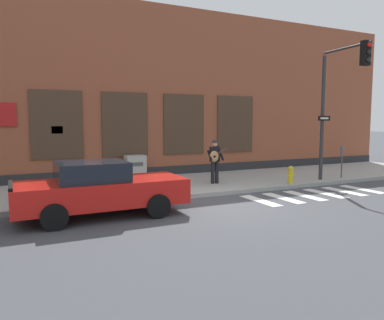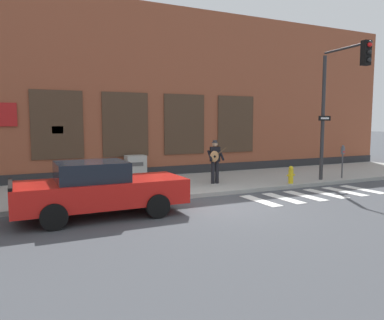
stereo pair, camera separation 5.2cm
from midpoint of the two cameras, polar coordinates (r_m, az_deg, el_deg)
name	(u,v)px [view 1 (the left image)]	position (r m, az deg, el deg)	size (l,w,h in m)	color
ground_plane	(224,206)	(11.80, 4.74, -6.95)	(160.00, 160.00, 0.00)	#424449
sidewalk	(176,185)	(15.08, -2.50, -3.82)	(28.00, 4.72, 0.15)	#9E9E99
building_backdrop	(141,95)	(18.98, -7.82, 9.73)	(28.00, 4.06, 7.82)	brown
crosswalk	(315,195)	(14.16, 18.12, -5.03)	(5.20, 1.90, 0.01)	silver
red_car	(99,189)	(10.65, -14.08, -4.28)	(4.61, 2.00, 1.53)	red
busker	(215,159)	(14.86, 3.39, 0.17)	(0.72, 0.62, 1.73)	black
traffic_light	(339,91)	(16.06, 21.37, 9.75)	(0.64, 2.47, 5.36)	#2D2D30
parking_meter	(342,156)	(17.61, 21.82, 0.51)	(0.13, 0.11, 1.44)	#47474C
utility_box	(135,167)	(16.39, -8.75, -1.05)	(0.86, 0.62, 1.01)	#ADADA8
fire_hydrant	(291,175)	(15.47, 14.70, -2.19)	(0.38, 0.20, 0.70)	gold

